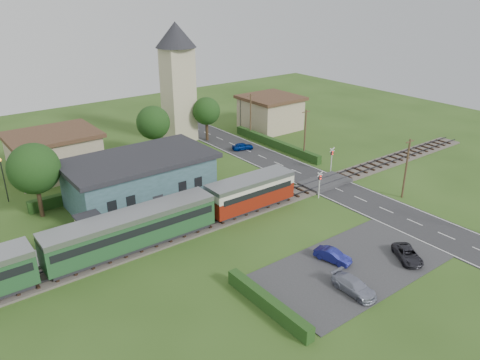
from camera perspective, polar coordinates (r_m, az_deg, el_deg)
ground at (r=50.28m, az=4.12°, el=-3.94°), size 120.00×120.00×0.00m
railway_track at (r=51.58m, az=2.67°, el=-3.04°), size 76.00×3.20×0.49m
road at (r=56.78m, az=11.77°, el=-1.09°), size 6.00×70.00×0.05m
car_park at (r=42.18m, az=13.45°, el=-10.24°), size 17.00×9.00×0.08m
crossing_deck at (r=57.91m, az=10.32°, el=-0.27°), size 6.20×3.40×0.45m
platform at (r=48.94m, az=-8.85°, el=-4.67°), size 30.00×3.00×0.45m
equipment_hut at (r=45.55m, az=-17.83°, el=-5.63°), size 2.30×2.30×2.55m
station_building at (r=52.65m, az=-12.06°, el=0.09°), size 16.00×9.00×5.30m
train at (r=42.56m, az=-16.86°, el=-6.96°), size 43.20×2.90×3.40m
church_tower at (r=71.77m, az=-7.64°, el=12.74°), size 6.00×6.00×17.60m
house_west at (r=63.53m, az=-21.69°, el=3.02°), size 10.80×8.80×5.50m
house_east at (r=78.66m, az=3.73°, el=8.24°), size 8.80×8.80×5.50m
hedge_carpark at (r=36.13m, az=3.42°, el=-14.79°), size 0.80×9.00×1.20m
hedge_roadside at (r=69.85m, az=4.34°, el=4.44°), size 0.80×18.00×1.20m
hedge_station at (r=57.27m, az=-13.87°, el=-0.40°), size 22.00×0.80×1.30m
tree_a at (r=51.49m, az=-23.82°, el=1.27°), size 5.20×5.20×8.00m
tree_b at (r=65.41m, az=-10.54°, el=6.88°), size 4.60×4.60×7.34m
tree_c at (r=71.97m, az=-4.12°, el=8.37°), size 4.20×4.20×6.78m
utility_pole_b at (r=55.33m, az=19.59°, el=1.41°), size 1.40×0.22×7.00m
utility_pole_c at (r=64.78m, az=7.92°, el=5.61°), size 1.40×0.22×7.00m
utility_pole_d at (r=73.37m, az=1.30°, el=7.88°), size 1.40×0.22×7.00m
crossing_signal_near at (r=53.21m, az=9.69°, el=-0.12°), size 0.84×0.28×3.28m
crossing_signal_far at (r=61.21m, az=11.13°, el=2.88°), size 0.84×0.28×3.28m
streetlamp_west at (r=57.51m, az=-26.88°, el=0.38°), size 0.30×0.30×5.15m
streetlamp_east at (r=78.41m, az=0.04°, el=8.43°), size 0.30×0.30×5.15m
car_on_road at (r=68.61m, az=0.33°, el=4.14°), size 3.31×2.11×1.05m
car_park_blue at (r=42.25m, az=11.23°, el=-9.03°), size 1.90×3.49×1.09m
car_park_silver at (r=38.76m, az=13.73°, el=-12.45°), size 1.71×4.01×1.15m
car_park_dark at (r=44.23m, az=19.75°, el=-8.53°), size 3.43×4.05×1.03m
pedestrian_near at (r=52.27m, az=-1.05°, el=-1.10°), size 0.75×0.55×1.89m
pedestrian_far at (r=46.09m, az=-16.30°, el=-5.88°), size 0.67×0.80×1.48m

